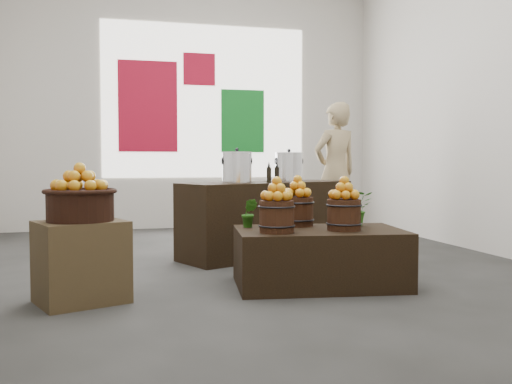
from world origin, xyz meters
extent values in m
plane|color=#363533|center=(0.00, 0.00, 0.00)|extent=(7.00, 7.00, 0.00)
cube|color=beige|center=(0.00, 3.50, 2.00)|extent=(6.00, 0.04, 4.00)
cube|color=white|center=(0.30, 3.48, 2.00)|extent=(3.20, 0.02, 2.40)
cube|color=#AA0D26|center=(-0.60, 3.47, 1.90)|extent=(0.90, 0.04, 1.40)
cube|color=#127423|center=(0.90, 3.47, 1.70)|extent=(0.70, 0.04, 1.00)
cube|color=#AA0D26|center=(0.20, 3.47, 2.50)|extent=(0.50, 0.04, 0.50)
cube|color=brown|center=(-1.37, -1.15, 0.30)|extent=(0.75, 0.68, 0.61)
cylinder|color=black|center=(-1.37, -1.15, 0.72)|extent=(0.49, 0.49, 0.22)
cube|color=black|center=(0.54, -1.04, 0.24)|extent=(1.48, 1.02, 0.48)
cylinder|color=#391D0F|center=(0.13, -1.18, 0.61)|extent=(0.28, 0.28, 0.26)
cylinder|color=#391D0F|center=(0.71, -1.17, 0.61)|extent=(0.28, 0.28, 0.26)
cylinder|color=#391D0F|center=(0.44, -0.77, 0.61)|extent=(0.28, 0.28, 0.26)
imported|color=#1F5712|center=(0.95, -0.87, 0.63)|extent=(0.28, 0.25, 0.31)
imported|color=#1F5712|center=(0.00, -0.77, 0.60)|extent=(0.17, 0.16, 0.25)
cube|color=black|center=(0.52, 0.56, 0.41)|extent=(2.09, 1.39, 0.82)
cylinder|color=silver|center=(0.14, 0.39, 0.98)|extent=(0.31, 0.31, 0.31)
cylinder|color=silver|center=(0.81, 0.69, 0.98)|extent=(0.31, 0.31, 0.31)
imported|color=tan|center=(1.76, 1.63, 0.92)|extent=(0.76, 0.60, 1.84)
camera|label=1|loc=(-1.13, -5.52, 1.04)|focal=40.00mm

